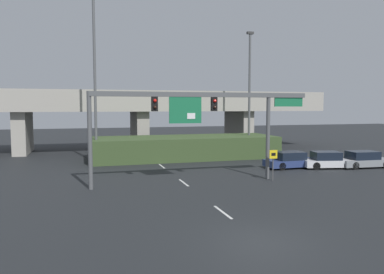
{
  "coord_description": "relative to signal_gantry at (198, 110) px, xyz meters",
  "views": [
    {
      "loc": [
        -6.55,
        -12.95,
        5.22
      ],
      "look_at": [
        0.0,
        9.46,
        3.31
      ],
      "focal_mm": 35.0,
      "sensor_mm": 36.0,
      "label": 1
    }
  ],
  "objects": [
    {
      "name": "ground_plane",
      "position": [
        -0.94,
        -11.12,
        -4.96
      ],
      "size": [
        160.0,
        160.0,
        0.0
      ],
      "primitive_type": "plane",
      "color": "black"
    },
    {
      "name": "lane_markings",
      "position": [
        -0.94,
        4.08,
        -4.95
      ],
      "size": [
        0.14,
        24.73,
        0.01
      ],
      "color": "silver",
      "rests_on": "ground"
    },
    {
      "name": "speed_limit_sign",
      "position": [
        5.25,
        -0.76,
        -3.5
      ],
      "size": [
        0.6,
        0.11,
        2.23
      ],
      "color": "#4C4C4C",
      "rests_on": "ground"
    },
    {
      "name": "highway_light_pole_near",
      "position": [
        9.47,
        12.33,
        1.91
      ],
      "size": [
        0.7,
        0.36,
        12.98
      ],
      "color": "#515456",
      "rests_on": "ground"
    },
    {
      "name": "signal_gantry",
      "position": [
        0.0,
        0.0,
        0.0
      ],
      "size": [
        15.31,
        0.44,
        6.17
      ],
      "color": "#515456",
      "rests_on": "ground"
    },
    {
      "name": "parked_sedan_near_right",
      "position": [
        9.42,
        3.81,
        -4.31
      ],
      "size": [
        4.57,
        1.97,
        1.38
      ],
      "rotation": [
        0.0,
        0.0,
        0.03
      ],
      "color": "navy",
      "rests_on": "ground"
    },
    {
      "name": "overpass_bridge",
      "position": [
        -0.94,
        21.07,
        -0.11
      ],
      "size": [
        45.9,
        8.14,
        7.01
      ],
      "color": "#A39E93",
      "rests_on": "ground"
    },
    {
      "name": "grass_embankment",
      "position": [
        2.28,
        12.25,
        -3.87
      ],
      "size": [
        18.65,
        6.18,
        2.17
      ],
      "color": "#384C28",
      "rests_on": "ground"
    },
    {
      "name": "parked_sedan_mid_right",
      "position": [
        12.31,
        2.83,
        -4.3
      ],
      "size": [
        4.54,
        2.64,
        1.41
      ],
      "rotation": [
        0.0,
        0.0,
        -0.21
      ],
      "color": "silver",
      "rests_on": "ground"
    },
    {
      "name": "highway_light_pole_far",
      "position": [
        -6.36,
        11.14,
        4.27
      ],
      "size": [
        0.7,
        0.36,
        17.7
      ],
      "color": "#515456",
      "rests_on": "ground"
    },
    {
      "name": "parked_sedan_far_right",
      "position": [
        15.53,
        2.24,
        -4.3
      ],
      "size": [
        4.77,
        2.12,
        1.41
      ],
      "rotation": [
        0.0,
        0.0,
        -0.07
      ],
      "color": "gray",
      "rests_on": "ground"
    }
  ]
}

